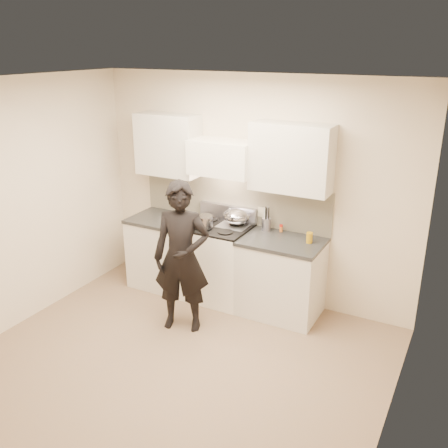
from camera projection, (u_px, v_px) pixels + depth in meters
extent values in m
plane|color=#7C6046|center=(176.00, 363.00, 4.97)|extent=(4.00, 4.00, 0.00)
cube|color=beige|center=(253.00, 190.00, 5.96)|extent=(4.00, 0.04, 2.70)
cube|color=beige|center=(13.00, 330.00, 3.05)|extent=(4.00, 0.04, 2.70)
cube|color=beige|center=(17.00, 206.00, 5.39)|extent=(0.04, 3.50, 2.70)
cube|color=beige|center=(401.00, 285.00, 3.63)|extent=(0.04, 3.50, 2.70)
cube|color=white|center=(165.00, 84.00, 4.05)|extent=(4.00, 3.50, 0.02)
cube|color=beige|center=(233.00, 201.00, 6.11)|extent=(2.50, 0.02, 0.53)
cube|color=#ADABBE|center=(228.00, 213.00, 6.16)|extent=(0.76, 0.08, 0.20)
cube|color=white|center=(223.00, 158.00, 5.79)|extent=(0.76, 0.40, 0.40)
cylinder|color=#A3A2AC|center=(215.00, 176.00, 5.70)|extent=(0.66, 0.02, 0.02)
cube|color=beige|center=(291.00, 158.00, 5.43)|extent=(0.90, 0.33, 0.75)
cube|color=beige|center=(168.00, 145.00, 6.13)|extent=(0.80, 0.33, 0.75)
cube|color=beige|center=(261.00, 212.00, 5.97)|extent=(0.08, 0.01, 0.12)
cube|color=white|center=(218.00, 263.00, 6.12)|extent=(0.76, 0.65, 0.92)
cube|color=black|center=(218.00, 227.00, 5.96)|extent=(0.76, 0.65, 0.02)
cube|color=silver|center=(234.00, 225.00, 5.99)|extent=(0.36, 0.34, 0.01)
cylinder|color=#A3A2AC|center=(206.00, 247.00, 5.77)|extent=(0.62, 0.02, 0.02)
cylinder|color=black|center=(198.00, 227.00, 5.91)|extent=(0.18, 0.18, 0.01)
cylinder|color=black|center=(225.00, 232.00, 5.75)|extent=(0.18, 0.18, 0.01)
cylinder|color=black|center=(211.00, 219.00, 6.16)|extent=(0.18, 0.18, 0.01)
cylinder|color=black|center=(237.00, 224.00, 6.00)|extent=(0.18, 0.18, 0.01)
cube|color=beige|center=(281.00, 278.00, 5.77)|extent=(0.90, 0.65, 0.88)
cube|color=black|center=(282.00, 242.00, 5.61)|extent=(0.92, 0.67, 0.04)
cube|color=beige|center=(165.00, 253.00, 6.47)|extent=(0.80, 0.65, 0.88)
cube|color=black|center=(164.00, 219.00, 6.32)|extent=(0.82, 0.67, 0.04)
ellipsoid|color=#A3A2AC|center=(237.00, 217.00, 5.96)|extent=(0.31, 0.31, 0.17)
torus|color=#A3A2AC|center=(237.00, 214.00, 5.95)|extent=(0.33, 0.33, 0.01)
ellipsoid|color=beige|center=(237.00, 218.00, 5.97)|extent=(0.18, 0.18, 0.08)
cylinder|color=silver|center=(229.00, 212.00, 5.85)|extent=(0.14, 0.20, 0.17)
cylinder|color=#A3A2AC|center=(204.00, 222.00, 5.86)|extent=(0.28, 0.28, 0.14)
cube|color=#A3A2AC|center=(197.00, 215.00, 5.93)|extent=(0.05, 0.04, 0.01)
cube|color=#A3A2AC|center=(210.00, 220.00, 5.75)|extent=(0.05, 0.04, 0.01)
cylinder|color=#ADABBE|center=(266.00, 224.00, 5.86)|extent=(0.11, 0.11, 0.15)
cylinder|color=black|center=(269.00, 218.00, 5.83)|extent=(0.01, 0.01, 0.27)
cylinder|color=silver|center=(268.00, 218.00, 5.84)|extent=(0.01, 0.01, 0.27)
cylinder|color=#ADABBE|center=(267.00, 218.00, 5.86)|extent=(0.01, 0.01, 0.27)
cylinder|color=black|center=(265.00, 218.00, 5.85)|extent=(0.01, 0.01, 0.27)
cylinder|color=#ADABBE|center=(264.00, 218.00, 5.84)|extent=(0.01, 0.01, 0.27)
cylinder|color=silver|center=(265.00, 219.00, 5.82)|extent=(0.01, 0.01, 0.27)
cylinder|color=black|center=(266.00, 219.00, 5.81)|extent=(0.01, 0.01, 0.27)
cylinder|color=#ADABBE|center=(268.00, 219.00, 5.81)|extent=(0.01, 0.01, 0.27)
cylinder|color=orange|center=(281.00, 229.00, 5.84)|extent=(0.04, 0.04, 0.06)
cylinder|color=red|center=(281.00, 226.00, 5.82)|extent=(0.04, 0.04, 0.02)
cylinder|color=#AD7E0C|center=(309.00, 238.00, 5.50)|extent=(0.07, 0.07, 0.12)
imported|color=black|center=(182.00, 257.00, 5.34)|extent=(0.71, 0.58, 1.68)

